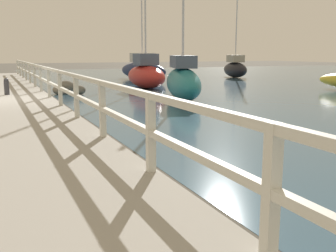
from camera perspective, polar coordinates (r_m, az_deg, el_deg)
name	(u,v)px	position (r m, az deg, el deg)	size (l,w,h in m)	color
ground_plane	(1,108)	(13.80, -23.04, 2.42)	(120.00, 120.00, 0.00)	#4C473D
dock_walkway	(1,104)	(13.79, -23.08, 3.00)	(3.26, 36.00, 0.28)	#9E998E
railing	(49,77)	(13.82, -16.94, 6.79)	(0.10, 32.50, 1.00)	silver
boulder_downstream	(79,90)	(17.21, -12.75, 5.12)	(0.53, 0.48, 0.40)	#666056
boulder_far_strip	(58,90)	(17.61, -15.64, 5.05)	(0.48, 0.44, 0.36)	slate
boulder_water_edge	(66,87)	(18.10, -14.53, 5.55)	(0.74, 0.67, 0.56)	#666056
mooring_bollard	(7,86)	(15.19, -22.39, 5.35)	(0.18, 0.18, 0.60)	#333338
sailboat_teal	(183,81)	(14.95, 2.14, 6.50)	(2.59, 5.01, 4.96)	#1E707A
sailboat_navy	(142,69)	(26.35, -3.74, 8.24)	(2.06, 5.29, 5.56)	#192347
sailboat_black	(235,68)	(29.19, 9.72, 8.32)	(1.89, 3.52, 7.94)	black
sailboat_red	(146,74)	(19.93, -3.23, 7.49)	(1.42, 3.69, 7.89)	red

